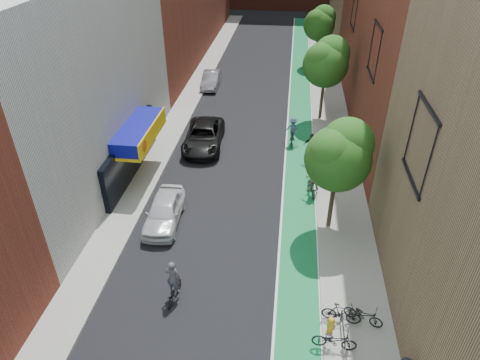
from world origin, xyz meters
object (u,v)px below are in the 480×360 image
(cyclist_lane_near, at_px, (312,182))
(cyclist_lane_mid, at_px, (311,151))
(parked_car_white, at_px, (164,211))
(fire_hydrant, at_px, (331,325))
(parked_car_black, at_px, (204,136))
(parked_car_silver, at_px, (211,79))
(cyclist_lead, at_px, (174,286))
(cyclist_lane_far, at_px, (293,133))

(cyclist_lane_near, xyz_separation_m, cyclist_lane_mid, (0.00, 3.93, -0.12))
(parked_car_white, bearing_deg, fire_hydrant, -39.06)
(parked_car_white, xyz_separation_m, parked_car_black, (0.47, 8.99, 0.04))
(parked_car_silver, relative_size, cyclist_lane_near, 1.98)
(parked_car_silver, xyz_separation_m, fire_hydrant, (9.90, -27.28, -0.12))
(parked_car_black, bearing_deg, cyclist_lead, -87.83)
(parked_car_black, xyz_separation_m, cyclist_lane_far, (6.41, 1.16, 0.11))
(cyclist_lead, xyz_separation_m, cyclist_lane_mid, (6.28, 12.94, 0.07))
(parked_car_black, relative_size, cyclist_lane_mid, 2.70)
(cyclist_lead, bearing_deg, cyclist_lane_far, -101.04)
(parked_car_white, xyz_separation_m, cyclist_lane_near, (8.17, 3.71, 0.17))
(cyclist_lane_far, bearing_deg, cyclist_lane_near, 104.75)
(parked_car_black, height_order, cyclist_lane_mid, cyclist_lane_mid)
(cyclist_lead, xyz_separation_m, cyclist_lane_far, (4.99, 15.45, 0.17))
(parked_car_white, xyz_separation_m, cyclist_lane_far, (6.88, 10.15, 0.15))
(parked_car_silver, xyz_separation_m, cyclist_lane_mid, (9.30, -13.22, 0.10))
(parked_car_white, relative_size, parked_car_black, 0.77)
(cyclist_lead, xyz_separation_m, fire_hydrant, (6.88, -1.12, -0.16))
(parked_car_black, bearing_deg, cyclist_lane_near, -37.96)
(parked_car_white, distance_m, parked_car_silver, 20.89)
(cyclist_lane_mid, bearing_deg, parked_car_black, -0.31)
(parked_car_black, height_order, parked_car_silver, parked_car_black)
(cyclist_lane_far, bearing_deg, fire_hydrant, 99.93)
(cyclist_lead, bearing_deg, cyclist_lane_mid, -109.03)
(parked_car_white, bearing_deg, parked_car_silver, 90.27)
(parked_car_silver, relative_size, cyclist_lane_far, 2.08)
(parked_car_black, distance_m, cyclist_lane_near, 9.34)
(cyclist_lane_far, height_order, fire_hydrant, cyclist_lane_far)
(parked_car_silver, bearing_deg, fire_hydrant, -71.79)
(fire_hydrant, bearing_deg, cyclist_lane_mid, 92.44)
(cyclist_lead, bearing_deg, parked_car_black, -77.47)
(cyclist_lane_mid, xyz_separation_m, cyclist_lane_far, (-1.29, 2.51, 0.09))
(parked_car_silver, bearing_deg, cyclist_lane_mid, -56.62)
(parked_car_black, height_order, cyclist_lane_far, cyclist_lane_far)
(parked_car_silver, relative_size, cyclist_lead, 2.02)
(cyclist_lead, bearing_deg, parked_car_silver, -76.56)
(cyclist_lane_near, bearing_deg, parked_car_black, -48.33)
(parked_car_silver, height_order, cyclist_lead, cyclist_lead)
(cyclist_lane_near, height_order, cyclist_lane_mid, cyclist_lane_near)
(cyclist_lane_near, bearing_deg, parked_car_white, 10.53)
(parked_car_black, xyz_separation_m, parked_car_silver, (-1.60, 11.87, -0.09))
(cyclist_lane_mid, distance_m, fire_hydrant, 14.07)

